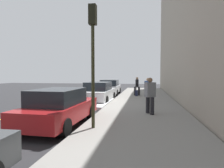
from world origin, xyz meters
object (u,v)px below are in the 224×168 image
at_px(pedestrian_grey_coat, 150,95).
at_px(rolling_suitcase, 137,93).
at_px(parked_car_white, 99,92).
at_px(parked_car_silver, 110,87).
at_px(parked_car_red, 60,107).
at_px(traffic_light_pole, 93,45).
at_px(pedestrian_blue_coat, 148,89).
at_px(pedestrian_black_coat, 137,86).

bearing_deg(pedestrian_grey_coat, rolling_suitcase, 7.15).
height_order(parked_car_white, parked_car_silver, same).
bearing_deg(parked_car_silver, pedestrian_grey_coat, -158.92).
distance_m(parked_car_red, parked_car_white, 6.70).
xyz_separation_m(parked_car_red, traffic_light_pole, (-0.56, -1.55, 2.36)).
xyz_separation_m(parked_car_red, pedestrian_blue_coat, (6.68, -3.61, 0.29)).
relative_size(parked_car_white, pedestrian_black_coat, 2.63).
xyz_separation_m(pedestrian_grey_coat, rolling_suitcase, (7.67, 0.96, -0.68)).
relative_size(traffic_light_pole, rolling_suitcase, 4.99).
bearing_deg(pedestrian_black_coat, pedestrian_grey_coat, -173.37).
distance_m(pedestrian_black_coat, pedestrian_blue_coat, 3.83).
distance_m(traffic_light_pole, rolling_suitcase, 10.91).
bearing_deg(traffic_light_pole, pedestrian_grey_coat, -36.47).
distance_m(parked_car_silver, traffic_light_pole, 12.89).
relative_size(pedestrian_black_coat, pedestrian_grey_coat, 0.94).
relative_size(parked_car_white, parked_car_silver, 1.02).
distance_m(parked_car_silver, pedestrian_blue_coat, 6.50).
bearing_deg(parked_car_silver, traffic_light_pole, -172.52).
height_order(pedestrian_blue_coat, pedestrian_grey_coat, pedestrian_grey_coat).
xyz_separation_m(pedestrian_black_coat, traffic_light_pole, (-10.96, 1.16, 2.08)).
height_order(pedestrian_black_coat, traffic_light_pole, traffic_light_pole).
bearing_deg(pedestrian_grey_coat, pedestrian_black_coat, 6.63).
distance_m(parked_car_red, traffic_light_pole, 2.88).
xyz_separation_m(parked_car_red, rolling_suitcase, (9.96, -2.68, -0.34)).
bearing_deg(parked_car_red, pedestrian_grey_coat, -57.92).
xyz_separation_m(parked_car_white, traffic_light_pole, (-7.25, -1.53, 2.36)).
height_order(parked_car_red, rolling_suitcase, parked_car_red).
bearing_deg(pedestrian_black_coat, parked_car_red, 165.44).
bearing_deg(parked_car_white, pedestrian_black_coat, -35.92).
xyz_separation_m(parked_car_white, pedestrian_blue_coat, (-0.01, -3.60, 0.29)).
xyz_separation_m(parked_car_white, pedestrian_black_coat, (3.71, -2.69, 0.28)).
bearing_deg(rolling_suitcase, traffic_light_pole, 173.82).
height_order(pedestrian_blue_coat, rolling_suitcase, pedestrian_blue_coat).
bearing_deg(parked_car_white, rolling_suitcase, -39.30).
bearing_deg(rolling_suitcase, parked_car_silver, 53.61).
distance_m(parked_car_white, rolling_suitcase, 4.22).
height_order(pedestrian_grey_coat, traffic_light_pole, traffic_light_pole).
bearing_deg(rolling_suitcase, parked_car_white, 140.70).
xyz_separation_m(pedestrian_black_coat, pedestrian_blue_coat, (-3.72, -0.91, 0.00)).
relative_size(parked_car_red, pedestrian_grey_coat, 2.49).
relative_size(pedestrian_black_coat, rolling_suitcase, 1.89).
height_order(parked_car_red, pedestrian_black_coat, pedestrian_black_coat).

